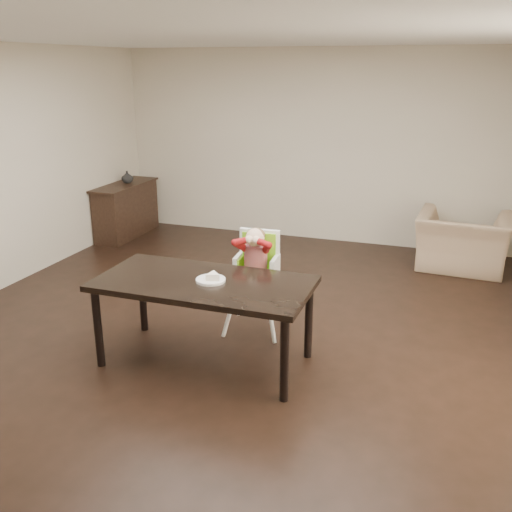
{
  "coord_description": "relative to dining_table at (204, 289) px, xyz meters",
  "views": [
    {
      "loc": [
        1.8,
        -4.5,
        2.46
      ],
      "look_at": [
        0.18,
        0.12,
        0.81
      ],
      "focal_mm": 40.0,
      "sensor_mm": 36.0,
      "label": 1
    }
  ],
  "objects": [
    {
      "name": "ground",
      "position": [
        0.08,
        0.45,
        -0.67
      ],
      "size": [
        7.0,
        7.0,
        0.0
      ],
      "primitive_type": "plane",
      "color": "black",
      "rests_on": "ground"
    },
    {
      "name": "room_walls",
      "position": [
        0.08,
        0.45,
        1.18
      ],
      "size": [
        6.02,
        7.02,
        2.71
      ],
      "color": "#BEB29D",
      "rests_on": "ground"
    },
    {
      "name": "dining_table",
      "position": [
        0.0,
        0.0,
        0.0
      ],
      "size": [
        1.8,
        0.9,
        0.75
      ],
      "color": "black",
      "rests_on": "ground"
    },
    {
      "name": "high_chair",
      "position": [
        0.19,
        0.78,
        0.05
      ],
      "size": [
        0.46,
        0.46,
        1.02
      ],
      "rotation": [
        0.0,
        0.0,
        0.07
      ],
      "color": "white",
      "rests_on": "ground"
    },
    {
      "name": "plate",
      "position": [
        0.07,
        0.01,
        0.1
      ],
      "size": [
        0.28,
        0.28,
        0.07
      ],
      "rotation": [
        0.0,
        0.0,
        -0.13
      ],
      "color": "white",
      "rests_on": "dining_table"
    },
    {
      "name": "armchair",
      "position": [
        2.07,
        3.25,
        -0.2
      ],
      "size": [
        1.13,
        0.77,
        0.95
      ],
      "primitive_type": "imported",
      "rotation": [
        0.0,
        0.0,
        3.08
      ],
      "color": "tan",
      "rests_on": "ground"
    },
    {
      "name": "sideboard",
      "position": [
        -2.7,
        3.15,
        -0.27
      ],
      "size": [
        0.44,
        1.26,
        0.79
      ],
      "color": "black",
      "rests_on": "ground"
    },
    {
      "name": "vase",
      "position": [
        -2.7,
        3.25,
        0.2
      ],
      "size": [
        0.2,
        0.21,
        0.17
      ],
      "primitive_type": "imported",
      "rotation": [
        0.0,
        0.0,
        -0.18
      ],
      "color": "#99999E",
      "rests_on": "sideboard"
    }
  ]
}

